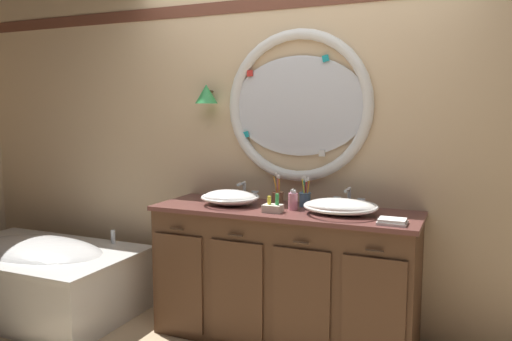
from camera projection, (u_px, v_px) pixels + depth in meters
The scene contains 12 objects.
back_wall_assembly at pixel (296, 145), 3.61m from camera, with size 6.40×0.26×2.60m.
vanity_counter at pixel (284, 274), 3.41m from camera, with size 1.79×0.61×0.92m.
bathtub at pixel (38, 273), 3.90m from camera, with size 1.57×0.94×0.60m.
sink_basin_left at pixel (230, 197), 3.48m from camera, with size 0.41×0.41×0.11m.
sink_basin_right at pixel (341, 206), 3.17m from camera, with size 0.47×0.47×0.10m.
faucet_set_left at pixel (244, 192), 3.68m from camera, with size 0.22×0.13×0.14m.
faucet_set_right at pixel (349, 199), 3.37m from camera, with size 0.22×0.14×0.14m.
toothbrush_holder_left at pixel (278, 196), 3.53m from camera, with size 0.09×0.09×0.22m.
toothbrush_holder_right at pixel (305, 198), 3.42m from camera, with size 0.08×0.08×0.21m.
soap_dispenser at pixel (293, 201), 3.31m from camera, with size 0.06×0.07×0.14m.
folded_hand_towel at pixel (392, 222), 2.90m from camera, with size 0.17×0.13×0.03m.
toiletry_basket at pixel (273, 207), 3.23m from camera, with size 0.12×0.09×0.12m.
Camera 1 is at (1.17, -2.83, 1.58)m, focal length 35.10 mm.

